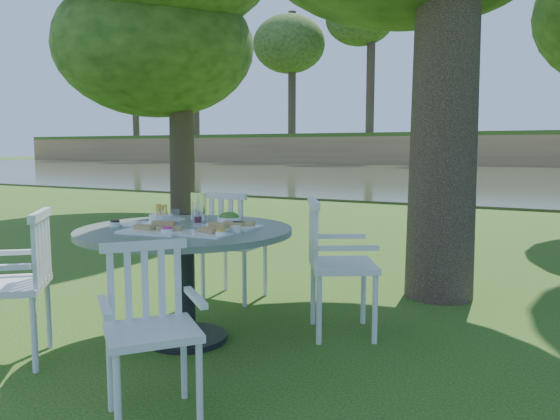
# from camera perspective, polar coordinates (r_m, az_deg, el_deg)

# --- Properties ---
(ground) EXTENTS (140.00, 140.00, 0.00)m
(ground) POSITION_cam_1_polar(r_m,az_deg,el_deg) (4.34, -1.26, -11.50)
(ground) COLOR #1E410D
(ground) RESTS_ON ground
(table) EXTENTS (1.47, 1.47, 0.80)m
(table) POSITION_cam_1_polar(r_m,az_deg,el_deg) (3.81, -9.84, -4.00)
(table) COLOR black
(table) RESTS_ON ground
(chair_ne) EXTENTS (0.64, 0.66, 0.97)m
(chair_ne) POSITION_cam_1_polar(r_m,az_deg,el_deg) (3.93, 5.19, -4.80)
(chair_ne) COLOR white
(chair_ne) RESTS_ON ground
(chair_nw) EXTENTS (0.50, 0.47, 0.96)m
(chair_nw) POSITION_cam_1_polar(r_m,az_deg,el_deg) (4.77, -5.41, -2.88)
(chair_nw) COLOR white
(chair_nw) RESTS_ON ground
(chair_sw) EXTENTS (0.65, 0.65, 0.95)m
(chair_sw) POSITION_cam_1_polar(r_m,az_deg,el_deg) (3.78, -25.23, -6.11)
(chair_sw) COLOR white
(chair_sw) RESTS_ON ground
(chair_se) EXTENTS (0.59, 0.60, 0.86)m
(chair_se) POSITION_cam_1_polar(r_m,az_deg,el_deg) (2.87, -13.53, -10.62)
(chair_se) COLOR white
(chair_se) RESTS_ON ground
(tableware) EXTENTS (0.99, 0.78, 0.23)m
(tableware) POSITION_cam_1_polar(r_m,az_deg,el_deg) (3.85, -9.55, -1.08)
(tableware) COLOR white
(tableware) RESTS_ON table
(river) EXTENTS (100.00, 28.00, 0.12)m
(river) POSITION_cam_1_polar(r_m,az_deg,el_deg) (26.71, 23.53, 3.12)
(river) COLOR #303620
(river) RESTS_ON ground
(far_bank) EXTENTS (100.00, 18.00, 15.20)m
(far_bank) POSITION_cam_1_polar(r_m,az_deg,el_deg) (45.14, 26.15, 13.41)
(far_bank) COLOR olive
(far_bank) RESTS_ON ground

